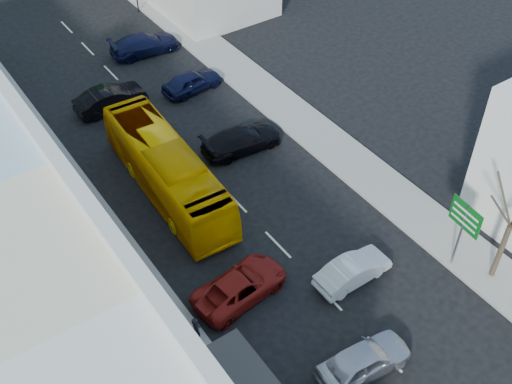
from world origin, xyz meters
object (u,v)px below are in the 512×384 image
at_px(car_red, 240,286).
at_px(pedestrian_left, 196,330).
at_px(car_silver, 364,361).
at_px(direction_sign, 460,235).
at_px(street_tree, 510,226).
at_px(car_white, 353,270).
at_px(bus, 167,170).

height_order(car_red, pedestrian_left, pedestrian_left).
height_order(car_silver, direction_sign, direction_sign).
distance_m(pedestrian_left, street_tree, 14.98).
bearing_deg(car_white, direction_sign, -114.54).
xyz_separation_m(car_white, car_red, (-5.04, 2.31, 0.00)).
distance_m(car_silver, pedestrian_left, 7.37).
distance_m(bus, car_silver, 14.88).
relative_size(bus, pedestrian_left, 6.82).
distance_m(bus, street_tree, 17.74).
height_order(car_white, car_red, same).
distance_m(car_white, direction_sign, 5.38).
distance_m(bus, direction_sign, 15.67).
relative_size(car_silver, car_white, 1.00).
bearing_deg(car_white, bus, 20.92).
xyz_separation_m(car_red, street_tree, (10.82, -6.10, 2.87)).
distance_m(car_red, pedestrian_left, 3.30).
bearing_deg(car_silver, pedestrian_left, 49.34).
xyz_separation_m(bus, direction_sign, (8.99, -12.82, 0.55)).
bearing_deg(pedestrian_left, street_tree, -101.42).
distance_m(bus, car_red, 8.48).
bearing_deg(pedestrian_left, car_red, -61.38).
xyz_separation_m(pedestrian_left, direction_sign, (12.87, -3.27, 1.10)).
bearing_deg(car_red, bus, -12.60).
bearing_deg(car_silver, car_white, -31.06).
relative_size(bus, car_white, 2.64).
xyz_separation_m(car_white, pedestrian_left, (-8.12, 1.16, 0.30)).
relative_size(car_red, pedestrian_left, 2.71).
bearing_deg(bus, street_tree, -52.46).
bearing_deg(direction_sign, street_tree, -53.27).
height_order(car_silver, pedestrian_left, pedestrian_left).
xyz_separation_m(car_red, direction_sign, (9.79, -4.42, 1.40)).
xyz_separation_m(car_silver, car_red, (-2.09, 6.40, 0.00)).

